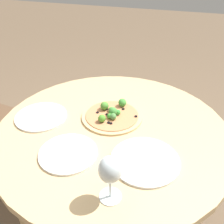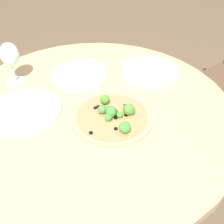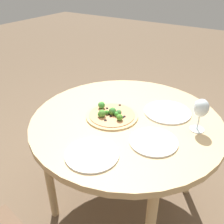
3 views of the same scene
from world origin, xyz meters
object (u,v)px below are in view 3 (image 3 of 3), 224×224
at_px(pizza, 111,114).
at_px(plate_near, 153,142).
at_px(plate_far, 167,112).
at_px(wine_glass, 201,109).
at_px(plate_side, 92,154).

xyz_separation_m(pizza, plate_near, (-0.09, -0.31, -0.01)).
xyz_separation_m(plate_near, plate_far, (0.31, 0.05, 0.00)).
xyz_separation_m(wine_glass, plate_near, (-0.23, 0.15, -0.12)).
bearing_deg(plate_side, plate_near, -39.20).
distance_m(pizza, plate_side, 0.35).
bearing_deg(pizza, plate_near, -106.33).
relative_size(wine_glass, plate_near, 0.75).
xyz_separation_m(pizza, wine_glass, (0.14, -0.45, 0.11)).
xyz_separation_m(wine_glass, plate_side, (-0.47, 0.34, -0.12)).
bearing_deg(plate_near, pizza, 73.67).
height_order(wine_glass, plate_side, wine_glass).
height_order(wine_glass, plate_near, wine_glass).
xyz_separation_m(pizza, plate_side, (-0.33, -0.11, -0.01)).
height_order(plate_near, plate_side, same).
xyz_separation_m(pizza, plate_far, (0.22, -0.26, -0.01)).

